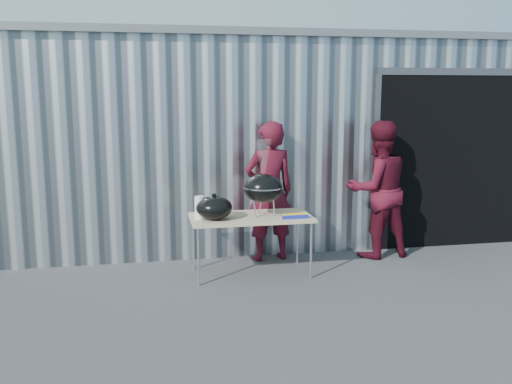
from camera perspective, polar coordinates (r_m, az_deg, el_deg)
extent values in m
plane|color=#39393C|center=(6.40, 0.04, -10.80)|extent=(80.00, 80.00, 0.00)
cube|color=silver|center=(10.78, -0.69, 5.93)|extent=(8.00, 6.00, 3.00)
cube|color=slate|center=(10.77, -0.70, 14.18)|extent=(8.20, 6.20, 0.10)
cube|color=black|center=(9.34, 17.46, 3.28)|extent=(2.40, 1.20, 2.50)
cube|color=#4C4C51|center=(8.79, 19.72, 11.26)|extent=(2.52, 0.08, 0.10)
cube|color=tan|center=(7.09, -0.52, -2.57)|extent=(1.50, 0.75, 0.04)
cylinder|color=silver|center=(6.79, -5.78, -6.47)|extent=(0.03, 0.03, 0.71)
cylinder|color=silver|center=(7.04, 5.52, -5.85)|extent=(0.03, 0.03, 0.71)
cylinder|color=silver|center=(7.39, -6.26, -5.09)|extent=(0.03, 0.03, 0.71)
cylinder|color=silver|center=(7.63, 4.16, -4.58)|extent=(0.03, 0.03, 0.71)
ellipsoid|color=black|center=(7.02, 0.72, 0.38)|extent=(0.48, 0.48, 0.36)
cylinder|color=silver|center=(7.02, 0.72, 0.48)|extent=(0.49, 0.49, 0.02)
cylinder|color=silver|center=(7.02, 0.72, 0.59)|extent=(0.46, 0.46, 0.01)
cylinder|color=silver|center=(7.20, 0.48, -1.23)|extent=(0.02, 0.02, 0.24)
cylinder|color=silver|center=(6.98, -0.14, -1.60)|extent=(0.02, 0.02, 0.24)
cylinder|color=silver|center=(7.03, 1.80, -1.52)|extent=(0.02, 0.02, 0.24)
cylinder|color=#CF604A|center=(6.99, -0.49, 0.67)|extent=(0.02, 0.14, 0.02)
cylinder|color=#CF604A|center=(6.99, -0.22, 0.68)|extent=(0.02, 0.14, 0.02)
cylinder|color=#CF604A|center=(7.00, 0.05, 0.69)|extent=(0.02, 0.14, 0.02)
cylinder|color=#CF604A|center=(7.01, 0.32, 0.69)|extent=(0.02, 0.14, 0.02)
cylinder|color=#CF604A|center=(7.01, 0.58, 0.70)|extent=(0.02, 0.14, 0.02)
cylinder|color=#CF604A|center=(7.02, 0.85, 0.71)|extent=(0.02, 0.14, 0.02)
cylinder|color=#CF604A|center=(7.03, 1.12, 0.72)|extent=(0.02, 0.14, 0.02)
cylinder|color=#CF604A|center=(7.04, 1.39, 0.73)|extent=(0.02, 0.14, 0.02)
cylinder|color=#CF604A|center=(7.04, 1.65, 0.74)|extent=(0.02, 0.14, 0.02)
cylinder|color=#CF604A|center=(7.05, 1.92, 0.75)|extent=(0.02, 0.14, 0.02)
cone|color=silver|center=(6.98, 0.72, 3.03)|extent=(0.20, 0.20, 0.55)
ellipsoid|color=black|center=(6.88, -4.21, -1.58)|extent=(0.44, 0.44, 0.29)
cylinder|color=black|center=(6.85, -4.22, -0.29)|extent=(0.05, 0.05, 0.03)
cylinder|color=white|center=(6.92, -5.66, -1.58)|extent=(0.12, 0.12, 0.28)
cube|color=white|center=(7.18, -5.12, -1.88)|extent=(0.20, 0.15, 0.10)
cube|color=#172398|center=(6.95, 3.95, -2.47)|extent=(0.32, 0.05, 0.05)
cube|color=yellow|center=(6.94, 3.96, -2.22)|extent=(0.32, 0.05, 0.01)
imported|color=#4A0D1B|center=(7.68, 1.32, 0.05)|extent=(0.74, 0.54, 1.89)
imported|color=#4A0D1B|center=(8.02, 12.07, 0.24)|extent=(0.99, 0.81, 1.89)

